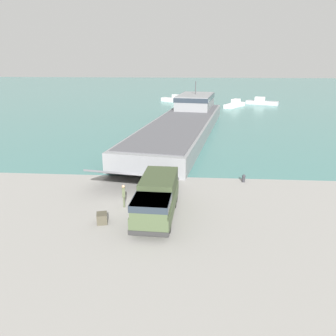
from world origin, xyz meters
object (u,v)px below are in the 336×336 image
at_px(military_truck, 157,198).
at_px(moored_boat_b, 235,104).
at_px(moored_boat_c, 175,100).
at_px(cargo_crate, 102,218).
at_px(soldier_on_ramp, 124,194).
at_px(mooring_bollard, 244,178).
at_px(landing_craft, 185,120).
at_px(moored_boat_a, 262,102).

relative_size(military_truck, moored_boat_b, 0.96).
bearing_deg(moored_boat_c, moored_boat_b, -77.58).
bearing_deg(military_truck, cargo_crate, -68.56).
distance_m(soldier_on_ramp, moored_boat_c, 65.36).
xyz_separation_m(soldier_on_ramp, mooring_bollard, (10.17, 6.21, -0.66)).
xyz_separation_m(soldier_on_ramp, cargo_crate, (-1.03, -2.76, -0.70)).
bearing_deg(soldier_on_ramp, mooring_bollard, 20.29).
distance_m(landing_craft, moored_boat_c, 36.51).
relative_size(soldier_on_ramp, cargo_crate, 2.11).
relative_size(moored_boat_a, moored_boat_b, 1.06).
distance_m(soldier_on_ramp, cargo_crate, 3.03).
bearing_deg(moored_boat_a, mooring_bollard, 9.41).
distance_m(moored_boat_a, moored_boat_b, 8.77).
distance_m(moored_boat_b, cargo_crate, 62.64).
height_order(moored_boat_a, moored_boat_b, moored_boat_a).
height_order(moored_boat_c, mooring_bollard, moored_boat_c).
height_order(moored_boat_b, moored_boat_c, moored_boat_c).
bearing_deg(cargo_crate, soldier_on_ramp, 69.59).
distance_m(soldier_on_ramp, mooring_bollard, 11.94).
bearing_deg(cargo_crate, moored_boat_c, 88.56).
xyz_separation_m(landing_craft, moored_boat_b, (11.41, 28.66, -1.07)).
relative_size(moored_boat_c, mooring_bollard, 10.78).
distance_m(mooring_bollard, cargo_crate, 14.35).
bearing_deg(soldier_on_ramp, moored_boat_a, 58.84).
relative_size(military_truck, soldier_on_ramp, 4.03).
height_order(military_truck, cargo_crate, military_truck).
bearing_deg(moored_boat_b, moored_boat_a, -114.63).
bearing_deg(landing_craft, moored_boat_b, 77.41).
bearing_deg(moored_boat_b, mooring_bollard, 116.16).
distance_m(moored_boat_c, cargo_crate, 68.13).
relative_size(soldier_on_ramp, moored_boat_c, 0.23).
xyz_separation_m(soldier_on_ramp, moored_boat_b, (15.46, 57.67, -0.45)).
bearing_deg(mooring_bollard, cargo_crate, -141.30).
xyz_separation_m(landing_craft, military_truck, (-1.31, -30.48, -0.21)).
distance_m(moored_boat_a, moored_boat_c, 22.28).
height_order(moored_boat_b, cargo_crate, moored_boat_b).
bearing_deg(landing_craft, mooring_bollard, -65.88).
relative_size(landing_craft, soldier_on_ramp, 24.57).
distance_m(moored_boat_b, moored_boat_c, 16.65).
bearing_deg(mooring_bollard, military_truck, -134.05).
distance_m(landing_craft, cargo_crate, 32.21).
bearing_deg(mooring_bollard, moored_boat_b, 84.13).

